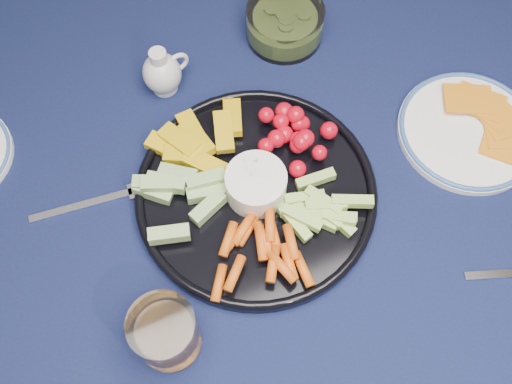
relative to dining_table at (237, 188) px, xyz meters
name	(u,v)px	position (x,y,z in m)	size (l,w,h in m)	color
dining_table	(237,188)	(0.00, 0.00, 0.00)	(1.67, 1.07, 0.75)	#512A1B
crudite_platter	(255,191)	(0.00, -0.07, 0.11)	(0.35, 0.35, 0.11)	black
creamer_pitcher	(163,73)	(-0.05, 0.18, 0.12)	(0.08, 0.06, 0.09)	silver
pickle_bowl	(285,24)	(0.17, 0.20, 0.11)	(0.13, 0.13, 0.06)	white
cheese_plate	(469,130)	(0.35, -0.10, 0.10)	(0.22, 0.22, 0.03)	white
juice_tumbler	(167,334)	(-0.18, -0.21, 0.13)	(0.08, 0.08, 0.10)	white
fork_left	(103,200)	(-0.20, 0.02, 0.09)	(0.19, 0.04, 0.00)	white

